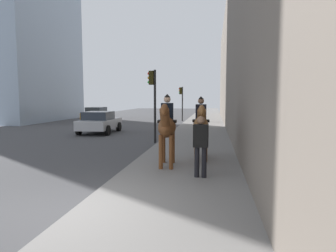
% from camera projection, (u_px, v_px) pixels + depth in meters
% --- Properties ---
extents(sidewalk_slab, '(120.00, 3.63, 0.12)m').
position_uv_depth(sidewalk_slab, '(164.00, 214.00, 5.64)').
color(sidewalk_slab, slate).
rests_on(sidewalk_slab, ground).
extents(mounted_horse_near, '(2.15, 0.67, 2.32)m').
position_uv_depth(mounted_horse_near, '(167.00, 126.00, 9.27)').
color(mounted_horse_near, brown).
rests_on(mounted_horse_near, sidewalk_slab).
extents(mounted_horse_far, '(2.15, 0.66, 2.26)m').
position_uv_depth(mounted_horse_far, '(201.00, 125.00, 10.33)').
color(mounted_horse_far, brown).
rests_on(mounted_horse_far, sidewalk_slab).
extents(pedestrian_greeting, '(0.29, 0.42, 1.70)m').
position_uv_depth(pedestrian_greeting, '(201.00, 142.00, 7.99)').
color(pedestrian_greeting, black).
rests_on(pedestrian_greeting, sidewalk_slab).
extents(car_near_lane, '(3.91, 2.18, 1.44)m').
position_uv_depth(car_near_lane, '(99.00, 122.00, 19.23)').
color(car_near_lane, '#B7BABF').
rests_on(car_near_lane, ground).
extents(car_mid_lane, '(4.14, 1.96, 1.44)m').
position_uv_depth(car_mid_lane, '(97.00, 114.00, 28.84)').
color(car_mid_lane, orange).
rests_on(car_mid_lane, ground).
extents(traffic_light_near_curb, '(0.20, 0.44, 3.74)m').
position_uv_depth(traffic_light_near_curb, '(153.00, 94.00, 14.81)').
color(traffic_light_near_curb, black).
rests_on(traffic_light_near_curb, ground).
extents(traffic_light_far_curb, '(0.20, 0.44, 3.45)m').
position_uv_depth(traffic_light_far_curb, '(181.00, 98.00, 29.50)').
color(traffic_light_far_curb, black).
rests_on(traffic_light_far_curb, ground).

